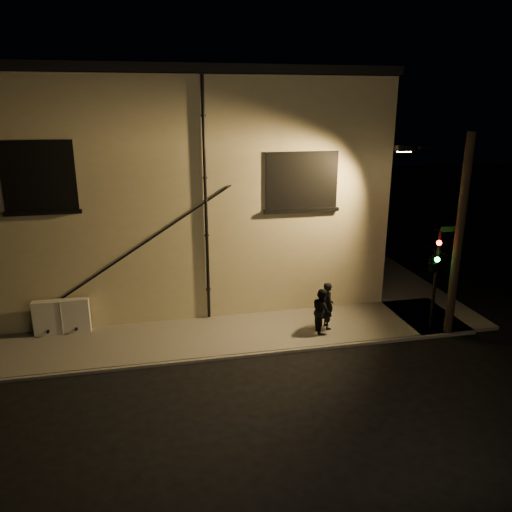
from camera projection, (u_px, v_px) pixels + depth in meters
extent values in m
plane|color=black|center=(277.00, 353.00, 15.80)|extent=(90.00, 90.00, 0.00)
cube|color=#66645C|center=(179.00, 339.00, 16.58)|extent=(20.00, 3.00, 0.12)
cube|color=#66645C|center=(364.00, 263.00, 24.57)|extent=(3.00, 16.00, 0.12)
cube|color=#C8BC90|center=(164.00, 181.00, 22.37)|extent=(16.00, 12.00, 8.50)
cube|color=black|center=(158.00, 77.00, 21.09)|extent=(16.20, 12.20, 0.30)
cube|color=black|center=(39.00, 176.00, 15.60)|extent=(2.20, 0.10, 2.20)
cube|color=#A5B28C|center=(39.00, 176.00, 15.62)|extent=(1.98, 0.05, 1.98)
cube|color=black|center=(302.00, 180.00, 17.45)|extent=(2.60, 0.10, 2.00)
cube|color=#A5B28C|center=(302.00, 180.00, 17.46)|extent=(2.38, 0.05, 1.78)
cylinder|color=black|center=(206.00, 204.00, 16.91)|extent=(0.11, 0.11, 8.30)
cylinder|color=black|center=(142.00, 245.00, 16.88)|extent=(5.96, 0.04, 3.75)
cylinder|color=black|center=(146.00, 243.00, 16.88)|extent=(5.96, 0.04, 3.75)
cube|color=silver|center=(62.00, 317.00, 16.75)|extent=(1.81, 0.30, 1.19)
imported|color=black|center=(328.00, 305.00, 17.08)|extent=(0.40, 0.61, 1.66)
imported|color=black|center=(322.00, 311.00, 16.80)|extent=(0.59, 0.75, 1.54)
cylinder|color=black|center=(435.00, 280.00, 16.96)|extent=(0.12, 0.12, 3.42)
imported|color=black|center=(433.00, 261.00, 16.60)|extent=(0.55, 2.08, 0.83)
sphere|color=#FF140C|center=(439.00, 243.00, 16.24)|extent=(0.17, 0.17, 0.17)
sphere|color=#14FF3F|center=(437.00, 260.00, 16.40)|extent=(0.17, 0.17, 0.17)
cube|color=#0C4C1E|center=(450.00, 229.00, 16.52)|extent=(0.70, 0.03, 0.18)
cylinder|color=black|center=(459.00, 239.00, 16.11)|extent=(0.28, 0.28, 6.76)
cylinder|color=black|center=(437.00, 146.00, 15.62)|extent=(1.72, 0.94, 0.10)
cube|color=black|center=(404.00, 148.00, 16.00)|extent=(0.55, 0.28, 0.18)
cube|color=#FFC672|center=(404.00, 151.00, 16.03)|extent=(0.42, 0.20, 0.04)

